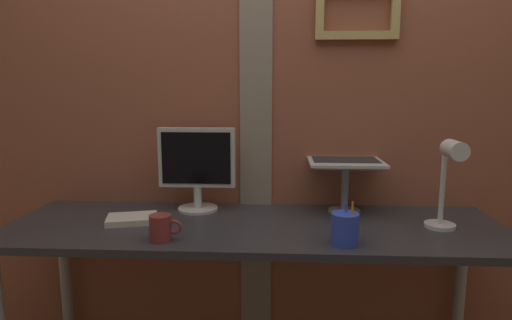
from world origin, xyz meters
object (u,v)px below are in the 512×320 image
Objects in this scene: laptop at (344,150)px; coffee_mug at (161,228)px; desk_lamp at (449,175)px; monitor at (197,164)px; pen_cup at (345,229)px.

coffee_mug is (-0.72, -0.47, -0.23)m from laptop.
desk_lamp reaches higher than coffee_mug.
laptop is (0.66, 0.06, 0.06)m from monitor.
desk_lamp is 3.02× the size of coffee_mug.
monitor is at bearing 146.27° from pen_cup.
pen_cup is at bearing -33.73° from monitor.
pen_cup is (-0.41, -0.16, -0.17)m from desk_lamp.
laptop reaches higher than pen_cup.
desk_lamp reaches higher than pen_cup.
pen_cup is (0.61, -0.40, -0.16)m from monitor.
pen_cup is 1.34× the size of coffee_mug.
laptop reaches higher than coffee_mug.
monitor is 3.15× the size of coffee_mug.
laptop is 0.90× the size of desk_lamp.
laptop reaches higher than desk_lamp.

